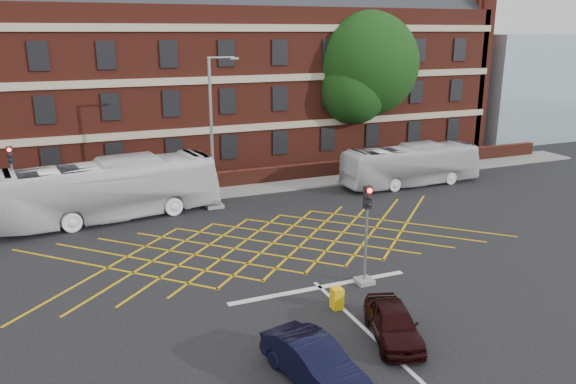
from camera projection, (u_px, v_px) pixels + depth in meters
name	position (u px, v px, depth m)	size (l,w,h in m)	color
ground	(288.00, 257.00, 26.47)	(120.00, 120.00, 0.00)	black
victorian_building	(183.00, 64.00, 43.92)	(51.00, 12.17, 20.40)	#5E2218
boundary_wall	(214.00, 181.00, 37.85)	(56.00, 0.50, 1.10)	#521F15
far_pavement	(218.00, 192.00, 37.10)	(60.00, 3.00, 0.12)	slate
glass_block	(520.00, 86.00, 56.28)	(14.00, 10.00, 10.00)	#99B2BF
box_junction_hatching	(273.00, 243.00, 28.24)	(11.50, 0.12, 0.02)	#CC990C
stop_line	(320.00, 287.00, 23.36)	(8.00, 0.30, 0.02)	silver
centre_line	(410.00, 371.00, 17.60)	(0.15, 14.00, 0.02)	silver
bus_left	(110.00, 190.00, 31.54)	(2.86, 12.24, 3.41)	white
bus_right	(411.00, 165.00, 38.61)	(2.35, 10.06, 2.80)	silver
car_navy	(314.00, 362.00, 16.95)	(1.41, 4.04, 1.33)	black
car_maroon	(393.00, 323.00, 19.29)	(1.48, 3.68, 1.25)	black
deciduous_tree	(365.00, 72.00, 44.09)	(8.30, 8.24, 11.91)	black
traffic_light_near	(366.00, 244.00, 23.27)	(0.70, 0.70, 4.27)	slate
traffic_light_far	(15.00, 191.00, 31.00)	(0.70, 0.70, 4.27)	slate
street_lamp	(214.00, 158.00, 33.23)	(2.25, 1.00, 8.89)	slate
utility_cabinet	(337.00, 298.00, 21.50)	(0.41, 0.44, 0.84)	yellow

